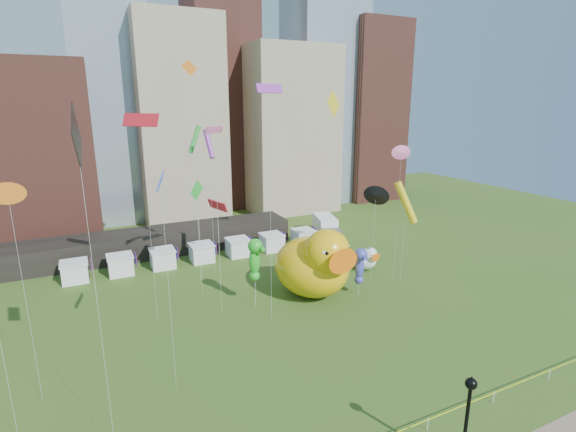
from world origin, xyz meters
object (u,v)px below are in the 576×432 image
big_duck (315,264)px  seahorse_purple (360,263)px  box_truck (326,227)px  lamppost (467,414)px  small_duck (365,258)px  seahorse_green (255,256)px

big_duck → seahorse_purple: size_ratio=2.01×
big_duck → box_truck: size_ratio=1.35×
lamppost → box_truck: lamppost is taller
big_duck → small_duck: big_duck is taller
big_duck → lamppost: (-3.72, -23.70, 0.10)m
big_duck → seahorse_green: big_duck is taller
big_duck → small_duck: bearing=17.4°
seahorse_purple → lamppost: (-8.16, -21.73, 0.11)m
box_truck → small_duck: bearing=-85.2°
lamppost → big_duck: bearing=81.1°
seahorse_purple → big_duck: bearing=162.6°
box_truck → seahorse_purple: bearing=-95.5°
small_duck → seahorse_purple: (-4.85, -5.85, 2.23)m
box_truck → big_duck: bearing=-108.8°
lamppost → box_truck: bearing=69.4°
big_duck → seahorse_purple: 4.86m
small_duck → lamppost: lamppost is taller
lamppost → box_truck: (15.51, 41.22, -2.14)m
small_duck → big_duck: bearing=-167.5°
seahorse_green → lamppost: seahorse_green is taller
big_duck → small_duck: size_ratio=2.49×
lamppost → seahorse_green: bearing=96.8°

